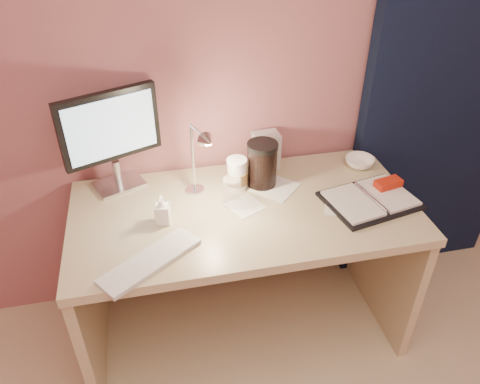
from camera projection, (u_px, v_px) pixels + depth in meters
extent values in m
plane|color=#A96268|center=(225.00, 53.00, 1.90)|extent=(3.50, 0.00, 3.50)
cube|color=black|center=(455.00, 73.00, 2.12)|extent=(0.85, 0.08, 2.20)
cube|color=tan|center=(244.00, 212.00, 1.91)|extent=(1.40, 0.70, 0.04)
cube|color=tan|center=(89.00, 300.00, 2.01)|extent=(0.04, 0.66, 0.69)
cube|color=tan|center=(382.00, 254.00, 2.24)|extent=(0.04, 0.66, 0.69)
cube|color=tan|center=(230.00, 222.00, 2.36)|extent=(1.32, 0.03, 0.55)
cube|color=silver|center=(119.00, 184.00, 2.03)|extent=(0.24, 0.21, 0.01)
cylinder|color=silver|center=(117.00, 172.00, 2.00)|extent=(0.03, 0.03, 0.11)
cube|color=black|center=(109.00, 125.00, 1.87)|extent=(0.39, 0.18, 0.29)
cube|color=#A6C7E1|center=(106.00, 128.00, 1.85)|extent=(0.34, 0.14, 0.25)
cube|color=white|center=(150.00, 261.00, 1.64)|extent=(0.38, 0.32, 0.02)
cube|color=black|center=(370.00, 200.00, 1.94)|extent=(0.41, 0.34, 0.01)
cube|color=silver|center=(353.00, 203.00, 1.90)|extent=(0.20, 0.26, 0.01)
cube|color=silver|center=(388.00, 193.00, 1.96)|extent=(0.20, 0.26, 0.01)
cube|color=red|center=(388.00, 183.00, 1.98)|extent=(0.12, 0.08, 0.03)
cube|color=silver|center=(245.00, 206.00, 1.91)|extent=(0.17, 0.17, 0.00)
cube|color=silver|center=(344.00, 205.00, 1.92)|extent=(0.21, 0.21, 0.00)
cube|color=silver|center=(275.00, 187.00, 2.02)|extent=(0.24, 0.24, 0.00)
cylinder|color=white|center=(237.00, 175.00, 1.98)|extent=(0.08, 0.08, 0.13)
cylinder|color=brown|center=(237.00, 177.00, 1.99)|extent=(0.09, 0.09, 0.06)
cylinder|color=white|center=(237.00, 161.00, 1.94)|extent=(0.09, 0.09, 0.01)
cylinder|color=white|center=(232.00, 192.00, 1.89)|extent=(0.07, 0.07, 0.12)
imported|color=white|center=(360.00, 162.00, 2.16)|extent=(0.17, 0.17, 0.04)
imported|color=white|center=(162.00, 210.00, 1.80)|extent=(0.06, 0.07, 0.12)
cylinder|color=black|center=(262.00, 166.00, 2.00)|extent=(0.13, 0.13, 0.18)
cube|color=beige|center=(266.00, 151.00, 2.11)|extent=(0.12, 0.10, 0.17)
cylinder|color=silver|center=(195.00, 190.00, 2.00)|extent=(0.08, 0.08, 0.01)
cylinder|color=silver|center=(193.00, 159.00, 1.91)|extent=(0.01, 0.01, 0.30)
cone|color=silver|center=(183.00, 145.00, 1.71)|extent=(0.07, 0.07, 0.06)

